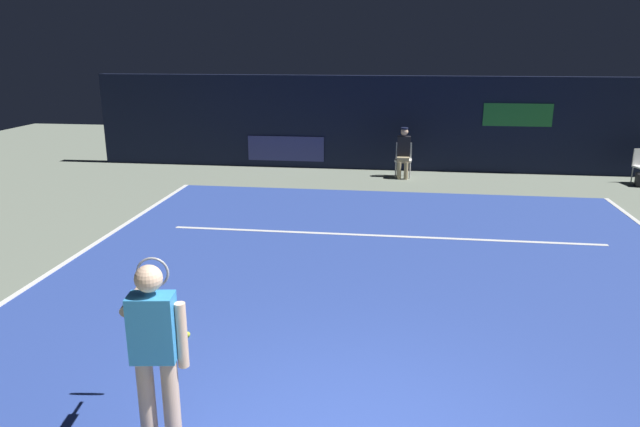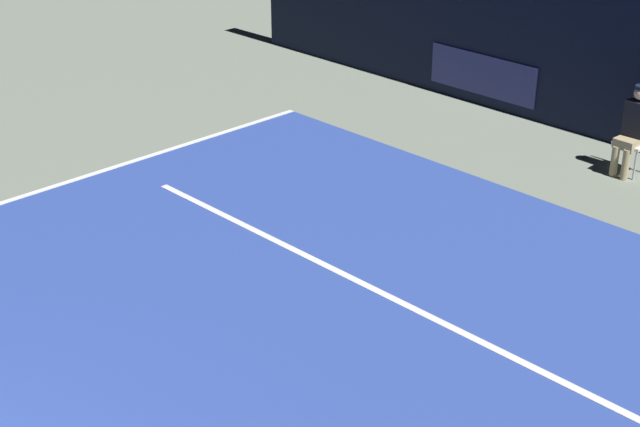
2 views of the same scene
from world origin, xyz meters
name	(u,v)px [view 2 (image 2 of 2)]	position (x,y,z in m)	size (l,w,h in m)	color
ground_plane	(242,349)	(0.00, 4.30, 0.00)	(32.37, 32.37, 0.00)	gray
court_surface	(242,349)	(0.00, 4.30, 0.01)	(10.11, 10.60, 0.01)	#2D479E
line_sideline_right	(6,201)	(-5.00, 4.30, 0.01)	(0.10, 10.60, 0.01)	white
line_service	(366,285)	(0.00, 6.16, 0.01)	(7.88, 0.10, 0.01)	white
line_judge_on_chair	(634,129)	(0.38, 11.31, 0.69)	(0.45, 0.54, 1.32)	white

